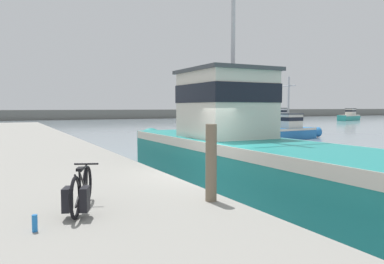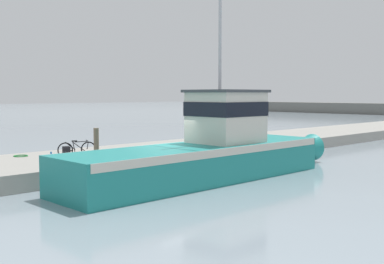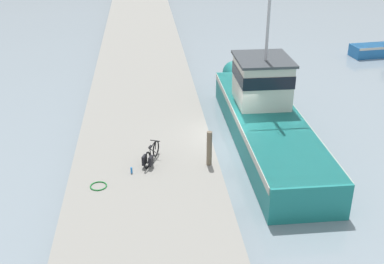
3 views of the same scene
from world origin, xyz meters
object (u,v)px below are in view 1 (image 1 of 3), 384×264
(fishing_boat_main, at_px, (241,147))
(boat_blue_far, at_px, (287,130))
(mooring_post, at_px, (211,163))
(boat_red_outer, at_px, (277,118))
(boat_green_anchored, at_px, (350,116))
(bicycle_touring, at_px, (80,192))
(water_bottle_on_curb, at_px, (35,223))

(fishing_boat_main, bearing_deg, boat_blue_far, 43.91)
(fishing_boat_main, height_order, mooring_post, fishing_boat_main)
(boat_red_outer, xyz_separation_m, mooring_post, (-34.85, -39.78, 0.58))
(boat_green_anchored, height_order, mooring_post, boat_green_anchored)
(boat_red_outer, xyz_separation_m, boat_green_anchored, (20.58, 3.53, -0.05))
(bicycle_touring, height_order, water_bottle_on_curb, bicycle_touring)
(fishing_boat_main, distance_m, boat_red_outer, 48.04)
(fishing_boat_main, bearing_deg, mooring_post, -131.47)
(boat_green_anchored, bearing_deg, boat_red_outer, -99.64)
(fishing_boat_main, relative_size, boat_green_anchored, 1.85)
(boat_blue_far, xyz_separation_m, boat_green_anchored, (39.00, 26.80, 0.10))
(fishing_boat_main, xyz_separation_m, boat_blue_far, (13.23, 12.85, -0.52))
(boat_blue_far, xyz_separation_m, boat_red_outer, (18.42, 23.28, 0.15))
(boat_blue_far, bearing_deg, fishing_boat_main, -52.05)
(boat_blue_far, relative_size, boat_red_outer, 1.01)
(fishing_boat_main, distance_m, boat_green_anchored, 65.59)
(boat_red_outer, distance_m, boat_green_anchored, 20.88)
(boat_green_anchored, xyz_separation_m, bicycle_touring, (-57.84, -42.98, 0.24))
(boat_red_outer, bearing_deg, mooring_post, -41.98)
(boat_blue_far, xyz_separation_m, mooring_post, (-16.43, -16.51, 0.73))
(boat_blue_far, xyz_separation_m, bicycle_touring, (-18.83, -16.18, 0.34))
(fishing_boat_main, height_order, boat_green_anchored, fishing_boat_main)
(boat_green_anchored, relative_size, water_bottle_on_curb, 32.64)
(fishing_boat_main, height_order, water_bottle_on_curb, fishing_boat_main)
(mooring_post, bearing_deg, boat_red_outer, 48.78)
(boat_green_anchored, distance_m, water_bottle_on_curb, 73.11)
(bicycle_touring, xyz_separation_m, water_bottle_on_curb, (-0.78, -0.71, -0.23))
(boat_blue_far, distance_m, boat_red_outer, 29.68)
(boat_blue_far, height_order, bicycle_touring, boat_blue_far)
(boat_green_anchored, distance_m, bicycle_touring, 72.06)
(fishing_boat_main, distance_m, water_bottle_on_curb, 7.56)
(boat_blue_far, bearing_deg, boat_green_anchored, 118.28)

